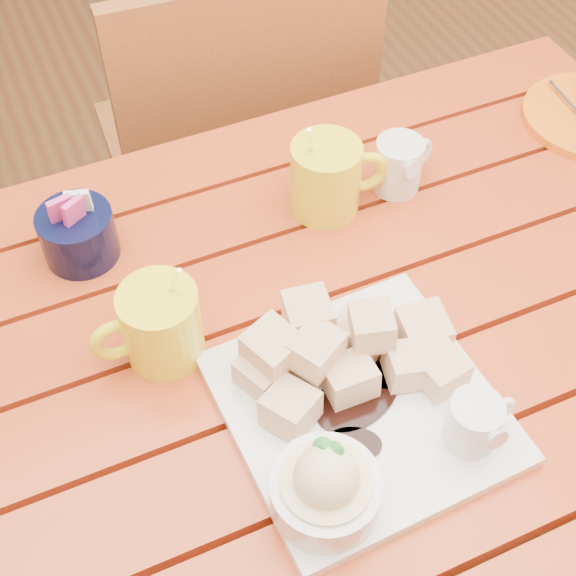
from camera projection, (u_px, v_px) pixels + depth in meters
name	position (u px, v px, depth m)	size (l,w,h in m)	color
table	(311.00, 395.00, 0.99)	(1.20, 0.79, 0.75)	#A52C15
dessert_plate	(353.00, 411.00, 0.81)	(0.28, 0.28, 0.11)	white
coffee_mug_left	(159.00, 325.00, 0.86)	(0.12, 0.09, 0.14)	yellow
coffee_mug_right	(328.00, 177.00, 1.00)	(0.13, 0.09, 0.15)	yellow
cream_pitcher	(400.00, 164.00, 1.04)	(0.09, 0.08, 0.08)	white
sugar_caddy	(78.00, 234.00, 0.96)	(0.09, 0.09, 0.10)	black
chair_far	(236.00, 152.00, 1.47)	(0.45, 0.45, 0.91)	brown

